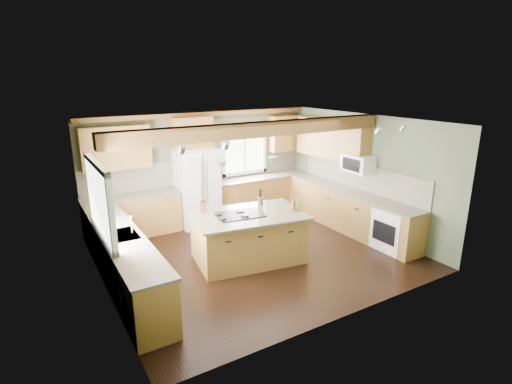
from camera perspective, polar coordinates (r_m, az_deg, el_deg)
floor at (r=7.98m, az=-0.09°, el=-8.83°), size 5.60×5.60×0.00m
ceiling at (r=7.27m, az=-0.10°, el=10.07°), size 5.60×5.60×0.00m
wall_back at (r=9.69m, az=-7.73°, el=3.69°), size 5.60×0.00×5.60m
wall_left at (r=6.60m, az=-21.46°, el=-3.32°), size 0.00×5.00×5.00m
wall_right at (r=9.23m, az=15.01°, el=2.65°), size 0.00×5.00×5.00m
ceiling_beam at (r=7.17m, az=0.45°, el=8.94°), size 5.55×0.26×0.26m
soffit_trim at (r=9.40m, az=-7.77°, el=10.97°), size 5.55×0.20×0.10m
backsplash_back at (r=9.69m, az=-7.68°, el=3.16°), size 5.58×0.03×0.58m
backsplash_right at (r=9.27m, az=14.68°, el=2.17°), size 0.03×3.70×0.58m
base_cab_back_left at (r=9.11m, az=-17.15°, el=-3.35°), size 2.02×0.60×0.88m
counter_back_left at (r=8.97m, az=-17.39°, el=-0.58°), size 2.06×0.64×0.04m
base_cab_back_right at (r=10.31m, az=0.73°, el=-0.33°), size 2.62×0.60×0.88m
counter_back_right at (r=10.19m, az=0.74°, el=2.15°), size 2.66×0.64×0.04m
base_cab_left at (r=7.01m, az=-18.37°, el=-9.45°), size 0.60×3.70×0.88m
counter_left at (r=6.83m, az=-18.71°, el=-5.97°), size 0.64×3.74×0.04m
base_cab_right at (r=9.29m, az=13.11°, el=-2.65°), size 0.60×3.70×0.88m
counter_right at (r=9.16m, az=13.29°, el=0.07°), size 0.64×3.74×0.04m
upper_cab_back_left at (r=8.81m, az=-19.43°, el=5.98°), size 1.40×0.35×0.90m
upper_cab_over_fridge at (r=9.26m, az=-9.21°, el=8.40°), size 0.96×0.35×0.70m
upper_cab_right at (r=9.62m, az=10.71°, el=7.42°), size 0.35×2.20×0.90m
upper_cab_back_corner at (r=10.53m, az=4.19°, el=8.40°), size 0.90×0.35×0.90m
window_left at (r=6.58m, az=-21.59°, el=-1.11°), size 0.04×1.60×1.05m
window_back at (r=10.12m, az=-1.73°, el=5.81°), size 1.10×0.04×1.00m
sink at (r=6.83m, az=-18.72°, el=-5.93°), size 0.50×0.65×0.03m
faucet at (r=6.81m, az=-17.35°, el=-4.55°), size 0.02×0.02×0.28m
dishwasher at (r=5.89m, az=-15.26°, el=-14.47°), size 0.60×0.60×0.84m
oven at (r=8.47m, az=19.14°, el=-5.10°), size 0.60×0.72×0.84m
microwave at (r=8.99m, az=14.37°, el=3.98°), size 0.40×0.70×0.38m
pendant_left at (r=7.00m, az=-4.89°, el=3.79°), size 0.18×0.18×0.16m
pendant_right at (r=7.34m, az=2.36°, el=4.41°), size 0.18×0.18×0.16m
refrigerator at (r=9.33m, az=-8.39°, el=0.64°), size 0.90×0.74×1.80m
island at (r=7.59m, az=-1.12°, el=-6.57°), size 2.09×1.47×0.88m
island_top at (r=7.42m, az=-1.14°, el=-3.30°), size 2.24×1.62×0.04m
cooktop at (r=7.36m, az=-2.31°, el=-3.24°), size 0.91×0.68×0.02m
knife_block at (r=7.55m, az=-7.59°, el=-2.17°), size 0.13×0.11×0.19m
utensil_crock at (r=7.92m, az=0.64°, el=-1.30°), size 0.13×0.13×0.15m
bottle_tray at (r=7.63m, az=5.73°, el=-1.76°), size 0.30×0.30×0.23m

